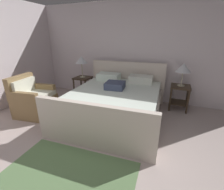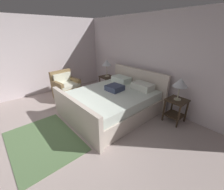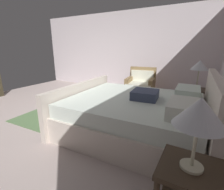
% 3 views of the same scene
% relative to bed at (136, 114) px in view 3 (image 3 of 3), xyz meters
% --- Properties ---
extents(ground_plane, '(5.70, 6.18, 0.02)m').
position_rel_bed_xyz_m(ground_plane, '(0.13, -1.83, -0.35)').
color(ground_plane, '#AF9D98').
extents(wall_side_left, '(0.12, 6.30, 2.56)m').
position_rel_bed_xyz_m(wall_side_left, '(-2.78, -1.83, 0.94)').
color(wall_side_left, silver).
rests_on(wall_side_left, ground).
extents(bed, '(2.07, 2.40, 1.07)m').
position_rel_bed_xyz_m(bed, '(0.00, 0.00, 0.00)').
color(bed, beige).
rests_on(bed, ground).
extents(nightstand_right, '(0.44, 0.44, 0.60)m').
position_rel_bed_xyz_m(nightstand_right, '(1.31, 0.92, 0.06)').
color(nightstand_right, '#382A1C').
rests_on(nightstand_right, ground).
extents(table_lamp_right, '(0.34, 0.34, 0.53)m').
position_rel_bed_xyz_m(table_lamp_right, '(1.31, 0.92, 0.68)').
color(table_lamp_right, '#B7B293').
rests_on(table_lamp_right, nightstand_right).
extents(nightstand_left, '(0.44, 0.44, 0.60)m').
position_rel_bed_xyz_m(nightstand_left, '(-1.30, 0.80, 0.06)').
color(nightstand_left, '#382A1C').
rests_on(nightstand_left, ground).
extents(table_lamp_left, '(0.34, 0.34, 0.59)m').
position_rel_bed_xyz_m(table_lamp_left, '(-1.30, 0.80, 0.74)').
color(table_lamp_left, '#B7B293').
rests_on(table_lamp_left, nightstand_left).
extents(armchair, '(0.82, 0.81, 0.90)m').
position_rel_bed_xyz_m(armchair, '(-1.77, -0.58, 0.01)').
color(armchair, olive).
rests_on(armchair, ground).
extents(area_rug, '(1.78, 1.30, 0.01)m').
position_rel_bed_xyz_m(area_rug, '(0.00, -1.86, -0.33)').
color(area_rug, '#59784C').
rests_on(area_rug, ground).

